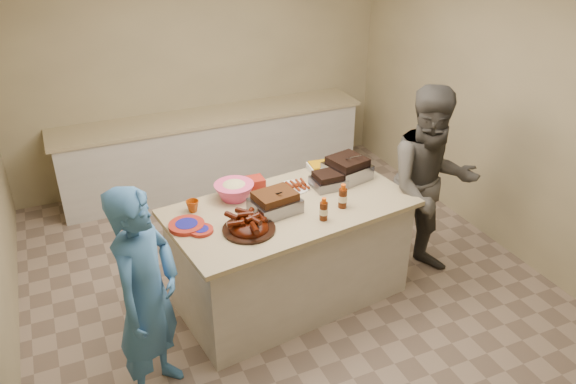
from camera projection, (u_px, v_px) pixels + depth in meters
name	position (u px, v px, depth m)	size (l,w,h in m)	color
room	(288.00, 286.00, 5.11)	(4.50, 5.00, 2.70)	tan
back_counter	(213.00, 150.00, 6.67)	(3.60, 0.64, 0.90)	#BCB7AE
island	(290.00, 296.00, 4.98)	(1.97, 1.03, 0.93)	#BCB7AE
rib_platter	(249.00, 230.00, 4.21)	(0.40, 0.40, 0.16)	#3D0E02
pulled_pork_tray	(275.00, 212.00, 4.45)	(0.37, 0.28, 0.11)	#47230F
brisket_tray	(328.00, 187.00, 4.82)	(0.28, 0.23, 0.08)	black
roasting_pan	(347.00, 178.00, 4.97)	(0.34, 0.34, 0.13)	gray
coleslaw_bowl	(235.00, 198.00, 4.64)	(0.33, 0.33, 0.23)	#E7467A
sausage_plate	(294.00, 188.00, 4.80)	(0.27, 0.27, 0.04)	silver
mac_cheese_dish	(323.00, 170.00, 5.11)	(0.27, 0.20, 0.07)	#CF9407
bbq_bottle_a	(323.00, 220.00, 4.34)	(0.06, 0.06, 0.19)	#421908
bbq_bottle_b	(342.00, 207.00, 4.51)	(0.07, 0.07, 0.20)	#421908
mustard_bottle	(265.00, 203.00, 4.58)	(0.05, 0.05, 0.13)	gold
sauce_bowl	(261.00, 197.00, 4.66)	(0.12, 0.04, 0.12)	silver
plate_stack_large	(187.00, 227.00, 4.24)	(0.27, 0.27, 0.03)	maroon
plate_stack_small	(201.00, 232.00, 4.19)	(0.18, 0.18, 0.03)	maroon
plastic_cup	(193.00, 211.00, 4.45)	(0.10, 0.10, 0.10)	#923907
basket_stack	(253.00, 189.00, 4.79)	(0.20, 0.15, 0.10)	maroon
guest_gray	(418.00, 269.00, 5.34)	(0.87, 1.80, 0.68)	#494641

